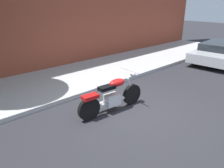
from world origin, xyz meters
name	(u,v)px	position (x,y,z in m)	size (l,w,h in m)	color
ground_plane	(132,110)	(0.00, 0.00, 0.00)	(60.00, 60.00, 0.00)	#28282D
sidewalk	(70,78)	(0.00, 3.42, 0.07)	(22.64, 3.32, 0.14)	#B2B2B2
motorcycle	(112,96)	(-0.49, 0.35, 0.47)	(2.18, 0.70, 1.14)	black
parked_car_silver	(222,51)	(7.38, 0.47, 0.55)	(4.62, 2.22, 1.03)	black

